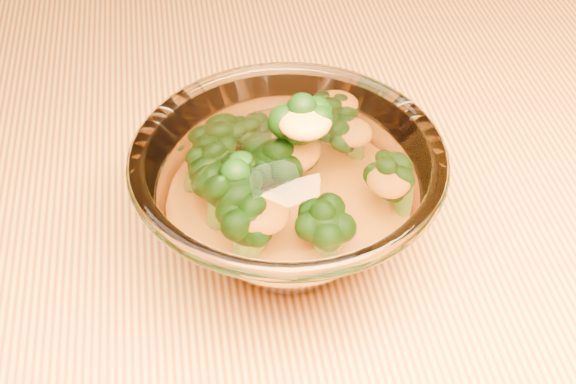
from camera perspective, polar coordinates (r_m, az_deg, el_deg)
The scene contains 3 objects.
glass_bowl at distance 0.49m, azimuth -0.00°, elevation -0.35°, with size 0.19×0.19×0.08m.
cheese_sauce at distance 0.50m, azimuth 0.00°, elevation -1.80°, with size 0.11×0.11×0.03m, color orange.
broccoli_heap at distance 0.49m, azimuth -0.57°, elevation 1.50°, with size 0.13×0.13×0.08m.
Camera 1 is at (0.02, -0.31, 1.13)m, focal length 50.00 mm.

